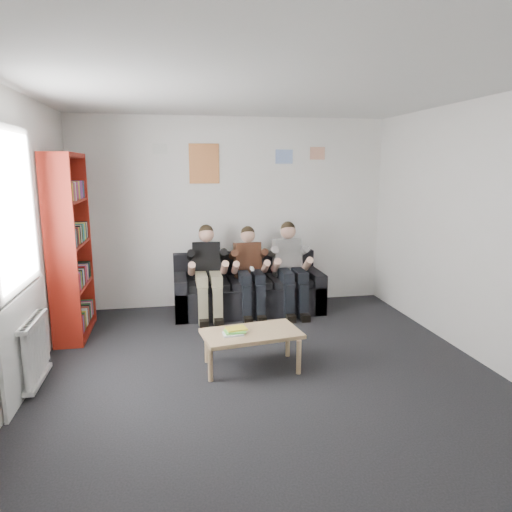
{
  "coord_description": "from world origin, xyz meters",
  "views": [
    {
      "loc": [
        -0.87,
        -4.04,
        2.01
      ],
      "look_at": [
        0.12,
        1.3,
        0.94
      ],
      "focal_mm": 32.0,
      "sensor_mm": 36.0,
      "label": 1
    }
  ],
  "objects": [
    {
      "name": "game_cases",
      "position": [
        -0.3,
        0.21,
        0.41
      ],
      "size": [
        0.24,
        0.21,
        0.05
      ],
      "rotation": [
        0.0,
        0.0,
        0.04
      ],
      "color": "white",
      "rests_on": "coffee_table"
    },
    {
      "name": "bookshelf",
      "position": [
        -2.06,
        1.56,
        1.08
      ],
      "size": [
        0.32,
        0.97,
        2.17
      ],
      "rotation": [
        0.0,
        0.0,
        0.0
      ],
      "color": "maroon",
      "rests_on": "ground"
    },
    {
      "name": "poster_blue",
      "position": [
        0.75,
        2.49,
        2.15
      ],
      "size": [
        0.25,
        0.01,
        0.2
      ],
      "primitive_type": "cube",
      "color": "#4781F1",
      "rests_on": "room_shell"
    },
    {
      "name": "person_left",
      "position": [
        -0.42,
        1.92,
        0.62
      ],
      "size": [
        0.38,
        0.81,
        1.24
      ],
      "rotation": [
        0.0,
        0.0,
        -0.1
      ],
      "color": "black",
      "rests_on": "sofa"
    },
    {
      "name": "person_right",
      "position": [
        0.72,
        1.92,
        0.62
      ],
      "size": [
        0.39,
        0.83,
        1.26
      ],
      "rotation": [
        0.0,
        0.0,
        0.04
      ],
      "color": "white",
      "rests_on": "sofa"
    },
    {
      "name": "person_middle",
      "position": [
        0.15,
        1.92,
        0.6
      ],
      "size": [
        0.36,
        0.77,
        1.21
      ],
      "rotation": [
        0.0,
        0.0,
        0.06
      ],
      "color": "#4E2C1A",
      "rests_on": "sofa"
    },
    {
      "name": "radiator",
      "position": [
        -2.15,
        0.2,
        0.35
      ],
      "size": [
        0.1,
        0.64,
        0.6
      ],
      "color": "silver",
      "rests_on": "ground"
    },
    {
      "name": "window",
      "position": [
        -2.22,
        0.2,
        1.03
      ],
      "size": [
        0.05,
        1.3,
        2.36
      ],
      "color": "white",
      "rests_on": "room_shell"
    },
    {
      "name": "poster_sign",
      "position": [
        -1.0,
        2.49,
        2.25
      ],
      "size": [
        0.2,
        0.01,
        0.14
      ],
      "primitive_type": "cube",
      "color": "white",
      "rests_on": "room_shell"
    },
    {
      "name": "coffee_table",
      "position": [
        -0.13,
        0.23,
        0.34
      ],
      "size": [
        0.96,
        0.53,
        0.39
      ],
      "rotation": [
        0.0,
        0.0,
        0.15
      ],
      "color": "tan",
      "rests_on": "ground"
    },
    {
      "name": "poster_pink",
      "position": [
        1.25,
        2.49,
        2.2
      ],
      "size": [
        0.22,
        0.01,
        0.18
      ],
      "primitive_type": "cube",
      "color": "#D642A8",
      "rests_on": "room_shell"
    },
    {
      "name": "sofa",
      "position": [
        0.15,
        2.11,
        0.28
      ],
      "size": [
        2.05,
        0.84,
        0.79
      ],
      "color": "black",
      "rests_on": "ground"
    },
    {
      "name": "room_shell",
      "position": [
        0.0,
        0.0,
        1.35
      ],
      "size": [
        5.0,
        5.0,
        5.0
      ],
      "color": "black",
      "rests_on": "ground"
    },
    {
      "name": "poster_large",
      "position": [
        -0.4,
        2.49,
        2.05
      ],
      "size": [
        0.42,
        0.01,
        0.55
      ],
      "primitive_type": "cube",
      "color": "gold",
      "rests_on": "room_shell"
    }
  ]
}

